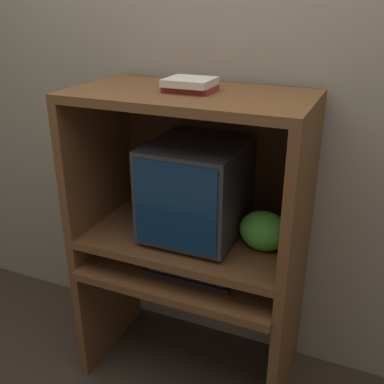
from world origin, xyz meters
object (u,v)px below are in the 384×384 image
crt_monitor (197,188)px  book_stack (190,85)px  keyboard (190,273)px  snack_bag (264,231)px  mouse (247,287)px

crt_monitor → book_stack: (-0.02, -0.03, 0.44)m
crt_monitor → keyboard: (0.02, -0.12, -0.34)m
crt_monitor → book_stack: size_ratio=2.32×
keyboard → book_stack: (-0.04, 0.10, 0.78)m
crt_monitor → book_stack: book_stack is taller
snack_bag → book_stack: 0.66m
mouse → snack_bag: bearing=77.4°
keyboard → book_stack: bearing=112.8°
crt_monitor → mouse: 0.46m
snack_bag → book_stack: (-0.33, -0.01, 0.57)m
crt_monitor → snack_bag: (0.31, -0.02, -0.13)m
keyboard → mouse: 0.26m
crt_monitor → mouse: (0.28, -0.13, -0.34)m
crt_monitor → keyboard: size_ratio=1.12×
crt_monitor → snack_bag: size_ratio=2.19×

